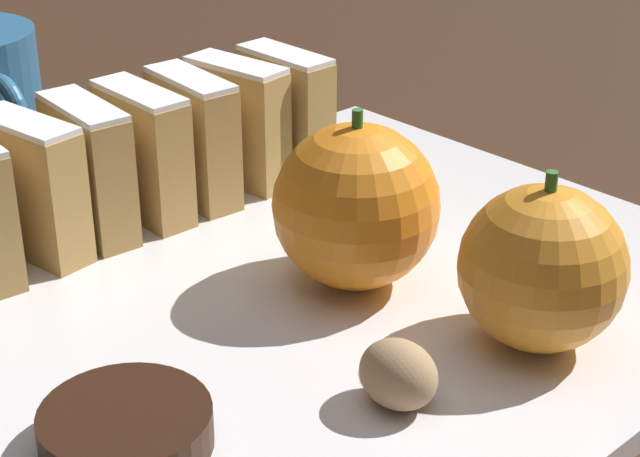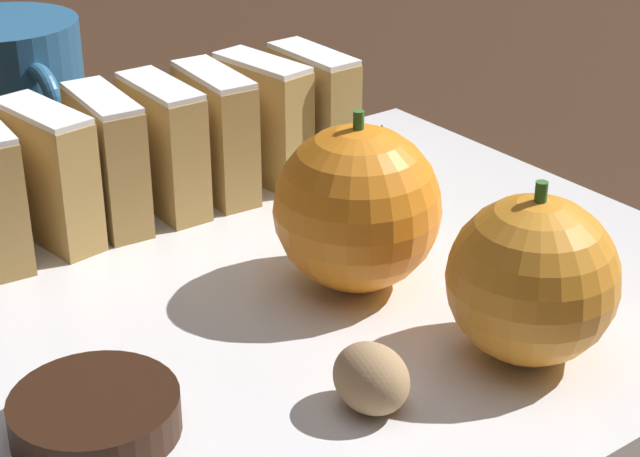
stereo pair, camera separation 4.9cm
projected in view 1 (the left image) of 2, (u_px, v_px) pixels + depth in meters
name	position (u px, v px, depth m)	size (l,w,h in m)	color
ground_plane	(320.00, 308.00, 0.51)	(6.00, 6.00, 0.00)	#382316
serving_platter	(320.00, 297.00, 0.50)	(0.33, 0.37, 0.01)	white
stollen_slice_second	(32.00, 188.00, 0.52)	(0.06, 0.03, 0.07)	tan
stollen_slice_third	(89.00, 169.00, 0.54)	(0.06, 0.03, 0.07)	tan
stollen_slice_fourth	(143.00, 153.00, 0.56)	(0.06, 0.02, 0.07)	tan
stollen_slice_fifth	(193.00, 138.00, 0.58)	(0.06, 0.03, 0.07)	tan
stollen_slice_sixth	(238.00, 123.00, 0.60)	(0.06, 0.03, 0.07)	tan
stollen_slice_back	(286.00, 111.00, 0.61)	(0.06, 0.02, 0.07)	tan
orange_near	(542.00, 268.00, 0.44)	(0.07, 0.07, 0.08)	orange
orange_far	(356.00, 206.00, 0.49)	(0.08, 0.08, 0.09)	orange
walnut	(398.00, 374.00, 0.41)	(0.03, 0.03, 0.03)	tan
chocolate_cookie	(126.00, 429.00, 0.39)	(0.06, 0.06, 0.02)	black
evergreen_sprig	(364.00, 168.00, 0.56)	(0.04, 0.04, 0.05)	#195623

